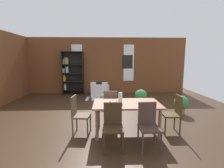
{
  "coord_description": "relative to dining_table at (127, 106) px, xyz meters",
  "views": [
    {
      "loc": [
        0.17,
        -5.08,
        1.83
      ],
      "look_at": [
        0.39,
        1.11,
        0.88
      ],
      "focal_mm": 25.95,
      "sensor_mm": 36.0,
      "label": 1
    }
  ],
  "objects": [
    {
      "name": "dining_chair_far_left",
      "position": [
        -0.37,
        0.71,
        -0.16
      ],
      "size": [
        0.43,
        0.43,
        0.95
      ],
      "color": "brown",
      "rests_on": "ground"
    },
    {
      "name": "window_pane_0",
      "position": [
        -2.05,
        4.91,
        0.96
      ],
      "size": [
        0.55,
        0.02,
        1.93
      ],
      "primitive_type": "cube",
      "color": "white"
    },
    {
      "name": "potted_plant_window",
      "position": [
        -0.59,
        2.23,
        -0.4
      ],
      "size": [
        0.39,
        0.39,
        0.5
      ],
      "color": "silver",
      "rests_on": "ground"
    },
    {
      "name": "bookshelf_tall",
      "position": [
        -2.33,
        4.73,
        0.47
      ],
      "size": [
        1.1,
        0.33,
        2.24
      ],
      "color": "black",
      "rests_on": "ground"
    },
    {
      "name": "potted_plant_by_shelf",
      "position": [
        2.01,
        1.33,
        -0.32
      ],
      "size": [
        0.47,
        0.47,
        0.63
      ],
      "color": "#9E6042",
      "rests_on": "ground"
    },
    {
      "name": "potted_plant_corner",
      "position": [
        0.87,
        2.37,
        -0.31
      ],
      "size": [
        0.49,
        0.49,
        0.65
      ],
      "color": "silver",
      "rests_on": "ground"
    },
    {
      "name": "tealight_candle_0",
      "position": [
        -0.4,
        0.09,
        0.11
      ],
      "size": [
        0.04,
        0.04,
        0.04
      ],
      "primitive_type": "cylinder",
      "color": "silver",
      "rests_on": "dining_table"
    },
    {
      "name": "framed_picture",
      "position": [
        0.64,
        4.91,
        1.02
      ],
      "size": [
        0.56,
        0.03,
        0.72
      ],
      "primitive_type": "cube",
      "color": "black"
    },
    {
      "name": "ground_plane",
      "position": [
        -0.67,
        1.24,
        -0.68
      ],
      "size": [
        10.26,
        10.26,
        0.0
      ],
      "primitive_type": "plane",
      "color": "#3C2718"
    },
    {
      "name": "dining_chair_head_right",
      "position": [
        1.19,
        -0.0,
        -0.16
      ],
      "size": [
        0.41,
        0.41,
        0.95
      ],
      "color": "#4A381C",
      "rests_on": "ground"
    },
    {
      "name": "dining_chair_head_left",
      "position": [
        -1.19,
        0.01,
        -0.16
      ],
      "size": [
        0.44,
        0.44,
        0.95
      ],
      "color": "brown",
      "rests_on": "ground"
    },
    {
      "name": "tealight_candle_1",
      "position": [
        -0.23,
        0.11,
        0.11
      ],
      "size": [
        0.04,
        0.04,
        0.04
      ],
      "primitive_type": "cylinder",
      "color": "silver",
      "rests_on": "dining_table"
    },
    {
      "name": "dining_table",
      "position": [
        0.0,
        0.0,
        0.0
      ],
      "size": [
        1.62,
        0.97,
        0.77
      ],
      "color": "#8D604A",
      "rests_on": "ground"
    },
    {
      "name": "armchair_white",
      "position": [
        -0.8,
        4.03,
        -0.4
      ],
      "size": [
        0.91,
        0.91,
        0.75
      ],
      "color": "white",
      "rests_on": "ground"
    },
    {
      "name": "dining_chair_near_left",
      "position": [
        -0.37,
        -0.71,
        -0.16
      ],
      "size": [
        0.4,
        0.4,
        0.95
      ],
      "color": "#3B2917",
      "rests_on": "ground"
    },
    {
      "name": "window_pane_1",
      "position": [
        0.71,
        4.91,
        0.96
      ],
      "size": [
        0.55,
        0.02,
        1.93
      ],
      "primitive_type": "cube",
      "color": "white"
    },
    {
      "name": "back_wall_brick",
      "position": [
        -0.67,
        4.98,
        0.81
      ],
      "size": [
        8.89,
        0.12,
        2.98
      ],
      "primitive_type": "cube",
      "color": "brown",
      "rests_on": "ground"
    },
    {
      "name": "vase_on_table",
      "position": [
        -0.16,
        -0.0,
        0.22
      ],
      "size": [
        0.1,
        0.1,
        0.26
      ],
      "primitive_type": "cylinder",
      "color": "silver",
      "rests_on": "dining_table"
    },
    {
      "name": "dining_chair_near_right",
      "position": [
        0.36,
        -0.71,
        -0.16
      ],
      "size": [
        0.42,
        0.42,
        0.95
      ],
      "color": "#47312A",
      "rests_on": "ground"
    },
    {
      "name": "striped_rug",
      "position": [
        -0.9,
        3.61,
        -0.67
      ],
      "size": [
        1.38,
        0.76,
        0.01
      ],
      "color": "#1E1E33",
      "rests_on": "ground"
    }
  ]
}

